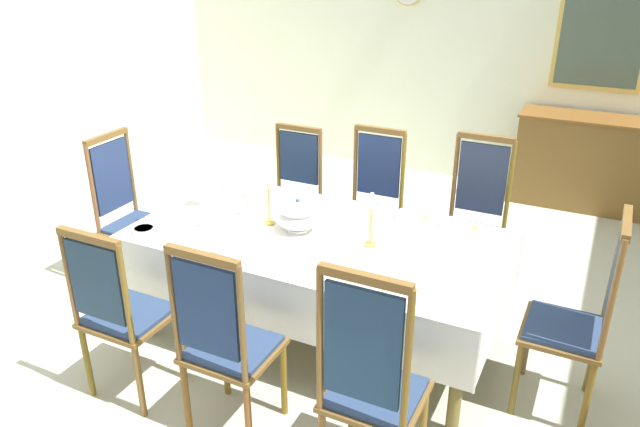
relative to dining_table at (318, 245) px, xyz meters
name	(u,v)px	position (x,y,z in m)	size (l,w,h in m)	color
ground	(312,345)	(0.00, -0.10, -0.70)	(6.78, 6.98, 0.04)	#B3B8A2
back_wall	(465,34)	(0.00, 3.43, 0.86)	(6.78, 0.08, 3.08)	silver
dining_table	(318,245)	(0.00, 0.00, 0.00)	(2.27, 1.17, 0.75)	brown
tablecloth	(318,247)	(0.00, 0.00, -0.02)	(2.29, 1.19, 0.37)	white
chair_south_a	(120,310)	(-0.73, -0.99, -0.11)	(0.44, 0.42, 1.09)	brown
chair_north_a	(292,190)	(-0.73, 0.99, -0.11)	(0.44, 0.42, 1.07)	brown
chair_south_b	(225,341)	(-0.03, -0.99, -0.09)	(0.44, 0.42, 1.14)	brown
chair_north_b	(372,202)	(-0.03, 0.99, -0.09)	(0.44, 0.42, 1.14)	brown
chair_south_c	(371,382)	(0.75, -1.00, -0.06)	(0.44, 0.42, 1.23)	brown
chair_north_c	(474,218)	(0.75, 1.00, -0.08)	(0.44, 0.42, 1.19)	brown
chair_head_west	(129,212)	(-1.54, 0.00, -0.08)	(0.42, 0.44, 1.18)	brown
chair_head_east	(580,316)	(1.55, 0.00, -0.07)	(0.42, 0.44, 1.19)	brown
soup_tureen	(298,215)	(-0.14, 0.00, 0.18)	(0.27, 0.27, 0.22)	silver
candlestick_west	(269,203)	(-0.35, 0.00, 0.22)	(0.07, 0.07, 0.37)	gold
candlestick_east	(371,225)	(0.35, 0.00, 0.21)	(0.07, 0.07, 0.34)	gold
bowl_near_left	(407,215)	(0.41, 0.48, 0.10)	(0.15, 0.15, 0.04)	silver
bowl_near_right	(453,224)	(0.73, 0.47, 0.10)	(0.18, 0.18, 0.04)	silver
bowl_far_left	(144,230)	(-0.99, -0.45, 0.09)	(0.14, 0.14, 0.03)	silver
bowl_far_right	(228,249)	(-0.36, -0.45, 0.10)	(0.18, 0.18, 0.04)	silver
spoon_primary	(424,218)	(0.52, 0.51, 0.08)	(0.04, 0.18, 0.01)	gold
spoon_secondary	(474,228)	(0.85, 0.50, 0.08)	(0.06, 0.17, 0.01)	gold
sideboard	(592,163)	(1.42, 3.11, -0.22)	(1.44, 0.48, 0.90)	brown
framed_painting	(604,24)	(1.29, 3.37, 1.04)	(0.82, 0.05, 1.23)	#D1B251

